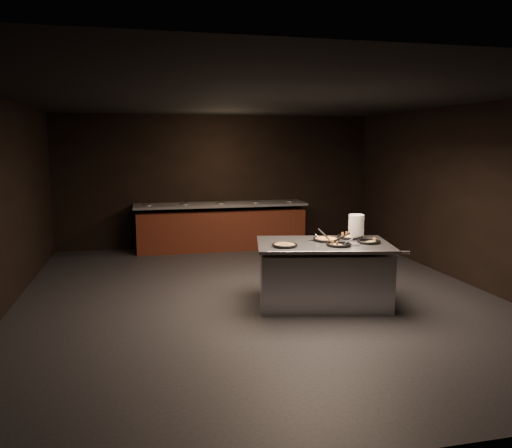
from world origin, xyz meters
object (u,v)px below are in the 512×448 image
object	(u,v)px
serving_counter	(323,275)
pan_cheese_whole	(326,239)
pan_veggie_whole	(285,245)
plate_stack	(356,226)

from	to	relation	value
serving_counter	pan_cheese_whole	size ratio (longest dim) A/B	5.35
serving_counter	pan_veggie_whole	size ratio (longest dim) A/B	5.86
serving_counter	pan_cheese_whole	bearing A→B (deg)	69.08
pan_veggie_whole	pan_cheese_whole	distance (m)	0.75
plate_stack	pan_veggie_whole	bearing A→B (deg)	-161.11
plate_stack	pan_cheese_whole	bearing A→B (deg)	-163.84
pan_cheese_whole	plate_stack	bearing A→B (deg)	16.16
serving_counter	plate_stack	bearing A→B (deg)	37.71
pan_veggie_whole	pan_cheese_whole	world-z (taller)	same
serving_counter	pan_veggie_whole	world-z (taller)	pan_veggie_whole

